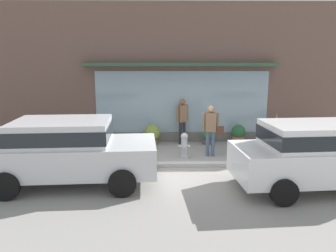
{
  "coord_description": "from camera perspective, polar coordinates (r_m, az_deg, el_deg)",
  "views": [
    {
      "loc": [
        -0.65,
        -9.72,
        3.14
      ],
      "look_at": [
        -0.49,
        1.2,
        0.96
      ],
      "focal_mm": 35.5,
      "sensor_mm": 36.0,
      "label": 1
    }
  ],
  "objects": [
    {
      "name": "potted_plant_window_right",
      "position": [
        12.98,
        -15.7,
        -1.96
      ],
      "size": [
        0.36,
        0.36,
        0.54
      ],
      "color": "#4C4C51",
      "rests_on": "ground_plane"
    },
    {
      "name": "curb_strip",
      "position": [
        10.03,
        2.93,
        -6.62
      ],
      "size": [
        14.0,
        0.24,
        0.12
      ],
      "primitive_type": "cube",
      "color": "#B2B2AD",
      "rests_on": "ground_plane"
    },
    {
      "name": "storefront",
      "position": [
        12.94,
        2.06,
        8.77
      ],
      "size": [
        14.0,
        0.81,
        5.27
      ],
      "color": "brown",
      "rests_on": "ground_plane"
    },
    {
      "name": "potted_plant_by_entrance",
      "position": [
        13.1,
        18.05,
        -0.46
      ],
      "size": [
        0.32,
        0.32,
        1.25
      ],
      "color": "#33473D",
      "rests_on": "ground_plane"
    },
    {
      "name": "fire_hydrant",
      "position": [
        10.81,
        2.81,
        -3.3
      ],
      "size": [
        0.38,
        0.35,
        0.83
      ],
      "color": "#B2B2B7",
      "rests_on": "ground_plane"
    },
    {
      "name": "pedestrian_with_handbag",
      "position": [
        10.93,
        7.46,
        -0.15
      ],
      "size": [
        0.69,
        0.23,
        1.69
      ],
      "rotation": [
        0.0,
        0.0,
        6.19
      ],
      "color": "#475675",
      "rests_on": "ground_plane"
    },
    {
      "name": "potted_plant_window_center",
      "position": [
        12.51,
        -2.76,
        -1.31
      ],
      "size": [
        0.62,
        0.62,
        0.76
      ],
      "color": "#9E6042",
      "rests_on": "ground_plane"
    },
    {
      "name": "potted_plant_low_front",
      "position": [
        12.69,
        6.81,
        -1.96
      ],
      "size": [
        0.39,
        0.39,
        0.52
      ],
      "color": "#4C4C51",
      "rests_on": "ground_plane"
    },
    {
      "name": "potted_plant_trailing_edge",
      "position": [
        12.57,
        -10.39,
        -0.8
      ],
      "size": [
        0.33,
        0.33,
        1.15
      ],
      "color": "#9E6042",
      "rests_on": "ground_plane"
    },
    {
      "name": "parked_car_white",
      "position": [
        8.9,
        24.57,
        -4.16
      ],
      "size": [
        4.4,
        2.19,
        1.65
      ],
      "rotation": [
        0.0,
        0.0,
        0.08
      ],
      "color": "white",
      "rests_on": "ground_plane"
    },
    {
      "name": "potted_plant_corner_tall",
      "position": [
        12.85,
        11.98,
        -1.33
      ],
      "size": [
        0.53,
        0.53,
        0.74
      ],
      "color": "#9E6042",
      "rests_on": "ground_plane"
    },
    {
      "name": "pedestrian_passerby",
      "position": [
        12.46,
        2.48,
        1.46
      ],
      "size": [
        0.44,
        0.32,
        1.73
      ],
      "rotation": [
        0.0,
        0.0,
        3.62
      ],
      "color": "#232328",
      "rests_on": "ground_plane"
    },
    {
      "name": "ground_plane",
      "position": [
        10.24,
        2.85,
        -6.6
      ],
      "size": [
        60.0,
        60.0,
        0.0
      ],
      "primitive_type": "plane",
      "color": "gray"
    },
    {
      "name": "parked_car_silver",
      "position": [
        8.82,
        -16.75,
        -3.63
      ],
      "size": [
        4.37,
        2.32,
        1.67
      ],
      "rotation": [
        0.0,
        0.0,
        0.06
      ],
      "color": "silver",
      "rests_on": "ground_plane"
    },
    {
      "name": "potted_plant_near_hydrant",
      "position": [
        13.63,
        22.25,
        -0.48
      ],
      "size": [
        0.24,
        0.24,
        1.17
      ],
      "color": "#33473D",
      "rests_on": "ground_plane"
    }
  ]
}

